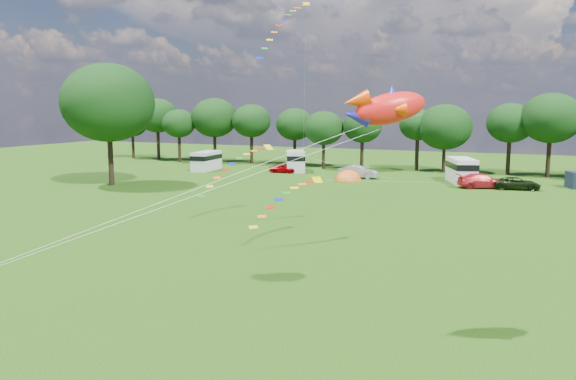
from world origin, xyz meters
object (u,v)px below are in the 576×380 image
at_px(campervan_b, 296,160).
at_px(tent_orange, 348,181).
at_px(fish_kite, 383,108).
at_px(campervan_c, 461,169).
at_px(car_d, 517,183).
at_px(big_tree, 108,103).
at_px(car_a, 283,168).
at_px(car_c, 483,181).
at_px(campervan_a, 206,160).
at_px(tent_greyblue, 477,184).
at_px(car_b, 358,172).

distance_m(campervan_b, tent_orange, 11.70).
bearing_deg(fish_kite, campervan_c, 62.61).
bearing_deg(car_d, tent_orange, 82.09).
bearing_deg(tent_orange, campervan_b, 144.66).
height_order(big_tree, car_d, big_tree).
bearing_deg(big_tree, car_a, 55.27).
xyz_separation_m(car_c, campervan_c, (-2.65, 3.75, 0.73)).
bearing_deg(car_a, campervan_b, -19.87).
xyz_separation_m(big_tree, car_a, (12.59, 18.16, -8.42)).
height_order(big_tree, fish_kite, big_tree).
relative_size(campervan_a, tent_greyblue, 1.68).
height_order(tent_orange, fish_kite, fish_kite).
bearing_deg(big_tree, campervan_b, 57.12).
relative_size(car_b, tent_greyblue, 1.37).
height_order(big_tree, campervan_b, big_tree).
bearing_deg(campervan_c, car_b, 74.04).
height_order(car_a, car_b, car_b).
distance_m(car_b, campervan_b, 10.57).
height_order(car_d, tent_orange, car_d).
bearing_deg(campervan_c, big_tree, 96.27).
distance_m(big_tree, tent_orange, 28.21).
distance_m(car_c, car_d, 3.39).
bearing_deg(campervan_b, big_tree, 122.72).
distance_m(car_c, campervan_c, 4.65).
bearing_deg(fish_kite, car_c, 59.21).
xyz_separation_m(campervan_c, tent_greyblue, (1.79, -0.83, -1.48)).
bearing_deg(campervan_a, campervan_c, -92.60).
xyz_separation_m(campervan_a, campervan_c, (33.30, 1.03, 0.12)).
bearing_deg(tent_orange, campervan_c, 17.40).
xyz_separation_m(big_tree, car_d, (41.13, 14.42, -8.37)).
relative_size(campervan_b, tent_greyblue, 1.89).
bearing_deg(car_b, tent_greyblue, -93.12).
height_order(campervan_c, tent_orange, campervan_c).
distance_m(big_tree, car_a, 23.65).
height_order(campervan_b, campervan_c, campervan_c).
distance_m(car_b, tent_greyblue, 13.76).
xyz_separation_m(campervan_b, tent_orange, (9.48, -6.72, -1.44)).
bearing_deg(car_a, fish_kite, -154.65).
height_order(campervan_b, tent_greyblue, campervan_b).
xyz_separation_m(tent_orange, tent_greyblue, (14.08, 3.02, 0.00)).
xyz_separation_m(big_tree, car_c, (37.76, 14.03, -8.25)).
bearing_deg(car_a, car_c, -102.24).
bearing_deg(car_c, tent_greyblue, -5.09).
distance_m(car_a, tent_greyblue, 24.35).
bearing_deg(tent_greyblue, campervan_b, 171.07).
bearing_deg(campervan_a, tent_greyblue, -94.05).
bearing_deg(car_a, tent_greyblue, -95.78).
bearing_deg(tent_orange, fish_kite, -70.88).
height_order(car_d, fish_kite, fish_kite).
distance_m(big_tree, campervan_a, 18.50).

